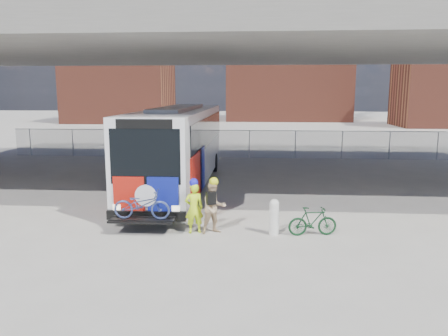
# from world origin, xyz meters

# --- Properties ---
(ground) EXTENTS (160.00, 160.00, 0.00)m
(ground) POSITION_xyz_m (0.00, 0.00, 0.00)
(ground) COLOR #9E9991
(ground) RESTS_ON ground
(bus) EXTENTS (2.67, 12.90, 3.69)m
(bus) POSITION_xyz_m (-2.00, 2.66, 2.11)
(bus) COLOR silver
(bus) RESTS_ON ground
(overpass) EXTENTS (40.00, 16.00, 7.95)m
(overpass) POSITION_xyz_m (0.00, 4.00, 6.54)
(overpass) COLOR #605E59
(overpass) RESTS_ON ground
(chainlink_fence) EXTENTS (30.00, 0.06, 30.00)m
(chainlink_fence) POSITION_xyz_m (0.00, 12.00, 1.42)
(chainlink_fence) COLOR gray
(chainlink_fence) RESTS_ON ground
(brick_buildings) EXTENTS (54.00, 22.00, 12.00)m
(brick_buildings) POSITION_xyz_m (1.23, 48.23, 5.42)
(brick_buildings) COLOR brown
(brick_buildings) RESTS_ON ground
(smokestack) EXTENTS (2.20, 2.20, 25.00)m
(smokestack) POSITION_xyz_m (14.00, 55.00, 12.50)
(smokestack) COLOR brown
(smokestack) RESTS_ON ground
(bollard) EXTENTS (0.29, 0.29, 1.12)m
(bollard) POSITION_xyz_m (2.04, -3.67, 0.60)
(bollard) COLOR silver
(bollard) RESTS_ON ground
(cyclist_hivis) EXTENTS (0.67, 0.55, 1.73)m
(cyclist_hivis) POSITION_xyz_m (-0.43, -3.67, 0.83)
(cyclist_hivis) COLOR #D4FF1A
(cyclist_hivis) RESTS_ON ground
(cyclist_tan) EXTENTS (0.97, 0.89, 1.78)m
(cyclist_tan) POSITION_xyz_m (0.19, -3.67, 0.84)
(cyclist_tan) COLOR tan
(cyclist_tan) RESTS_ON ground
(bike_parked) EXTENTS (1.54, 0.65, 0.90)m
(bike_parked) POSITION_xyz_m (3.21, -3.67, 0.45)
(bike_parked) COLOR #123A1D
(bike_parked) RESTS_ON ground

